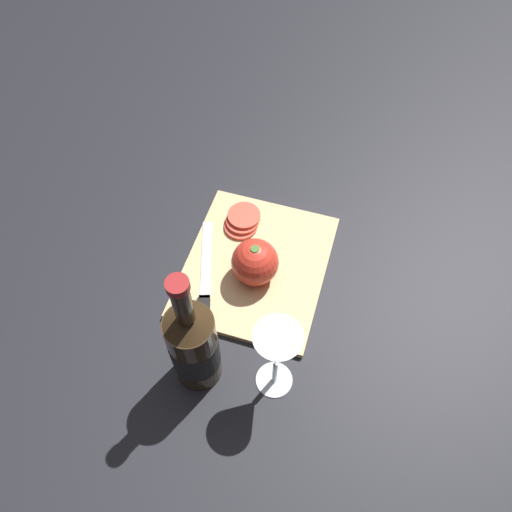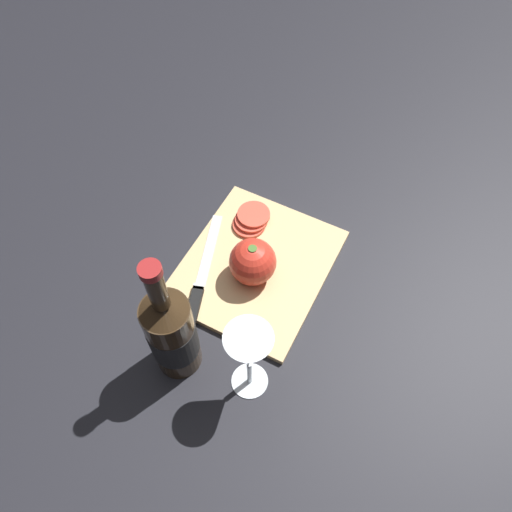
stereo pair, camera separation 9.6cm
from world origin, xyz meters
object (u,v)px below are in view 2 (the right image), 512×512
Objects in this scene: knife at (197,296)px; whole_tomato at (253,262)px; wine_glass at (249,353)px; tomato_slice_stack_near at (251,220)px; wine_bottle at (172,333)px.

whole_tomato is at bearing -54.77° from knife.
whole_tomato reaches higher than knife.
wine_glass reaches higher than tomato_slice_stack_near.
wine_bottle reaches higher than whole_tomato.
wine_bottle is at bearing -10.46° from whole_tomato.
knife is at bearing -119.97° from wine_glass.
wine_glass is 0.35m from tomato_slice_stack_near.
wine_bottle is 0.22m from whole_tomato.
wine_glass reaches higher than knife.
knife is 3.10× the size of tomato_slice_stack_near.
wine_bottle is 3.39× the size of whole_tomato.
wine_glass is 0.22m from knife.
wine_glass reaches higher than whole_tomato.
wine_glass is at bearing 27.23° from tomato_slice_stack_near.
wine_glass is at bearing 26.15° from whole_tomato.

